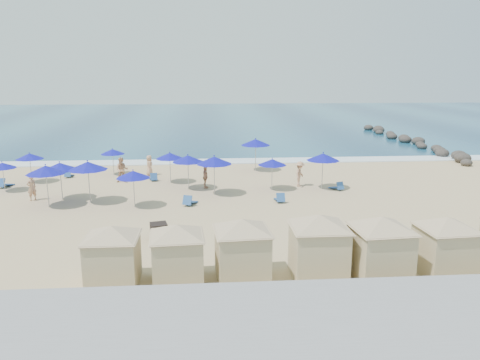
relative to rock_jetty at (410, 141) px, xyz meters
name	(u,v)px	position (x,y,z in m)	size (l,w,h in m)	color
ground	(194,212)	(-24.01, -24.90, -0.36)	(160.00, 160.00, 0.00)	tan
ocean	(200,119)	(-24.01, 30.10, -0.33)	(160.00, 80.00, 0.06)	navy
surf_line	(197,162)	(-24.01, -9.40, -0.32)	(160.00, 2.50, 0.08)	white
seawall	(184,321)	(-24.01, -38.40, 0.29)	(160.00, 6.10, 1.22)	gray
rock_jetty	(410,141)	(0.00, 0.00, 0.00)	(2.56, 26.66, 0.96)	#292422
trash_bin	(159,231)	(-25.60, -29.36, 0.03)	(0.78, 0.78, 0.78)	black
cabana_0	(112,248)	(-26.86, -34.26, 1.11)	(4.11, 4.11, 2.58)	tan
cabana_1	(177,246)	(-24.41, -34.30, 1.12)	(4.11, 4.11, 2.59)	tan
cabana_2	(242,241)	(-21.91, -34.17, 1.19)	(4.31, 4.31, 2.71)	tan
cabana_3	(319,238)	(-18.89, -34.16, 1.25)	(4.50, 4.50, 2.82)	tan
cabana_4	(381,240)	(-16.53, -34.51, 1.24)	(4.44, 4.44, 2.79)	tan
cabana_5	(446,238)	(-13.82, -34.38, 1.16)	(4.23, 4.23, 2.66)	tan
umbrella_0	(2,165)	(-36.98, -19.11, 1.45)	(1.83, 1.83, 2.09)	#A5A8AD
umbrella_1	(46,170)	(-32.77, -23.21, 1.93)	(2.32, 2.32, 2.65)	#A5A8AD
umbrella_2	(29,156)	(-36.08, -16.54, 1.61)	(2.00, 2.00, 2.27)	#A5A8AD
umbrella_3	(88,166)	(-30.48, -22.49, 1.99)	(2.39, 2.39, 2.72)	#A5A8AD
umbrella_4	(112,152)	(-30.56, -14.22, 1.49)	(1.88, 1.88, 2.14)	#A5A8AD
umbrella_5	(170,156)	(-25.85, -17.37, 1.65)	(2.04, 2.04, 2.32)	#A5A8AD
umbrella_6	(133,174)	(-27.58, -23.64, 1.65)	(2.04, 2.04, 2.32)	#A5A8AD
umbrella_7	(188,159)	(-24.47, -19.45, 1.79)	(2.18, 2.18, 2.48)	#A5A8AD
umbrella_8	(214,160)	(-22.70, -21.08, 1.96)	(2.35, 2.35, 2.67)	#A5A8AD
umbrella_9	(256,142)	(-19.15, -13.57, 2.02)	(2.41, 2.41, 2.75)	#A5A8AD
umbrella_10	(272,162)	(-18.71, -20.07, 1.59)	(1.98, 1.98, 2.25)	#A5A8AD
umbrella_11	(323,157)	(-15.19, -20.07, 1.90)	(2.29, 2.29, 2.61)	#A5A8AD
umbrella_12	(60,166)	(-32.44, -21.57, 1.80)	(2.19, 2.19, 2.50)	#A5A8AD
beach_chair_0	(4,184)	(-37.50, -17.94, -0.11)	(0.87, 1.44, 0.74)	#285393
beach_chair_1	(69,175)	(-33.87, -14.91, -0.15)	(0.51, 1.12, 0.62)	#285393
beach_chair_2	(153,178)	(-27.19, -16.59, -0.14)	(0.76, 1.25, 0.64)	#285393
beach_chair_3	(189,201)	(-24.29, -23.47, -0.12)	(0.97, 1.36, 0.68)	#285393
beach_chair_4	(280,198)	(-18.66, -23.20, -0.13)	(0.57, 1.21, 0.66)	#285393
beach_chair_5	(337,187)	(-14.19, -20.44, -0.14)	(0.90, 1.25, 0.63)	#285393
beachgoer_0	(32,188)	(-34.27, -21.62, 0.47)	(0.61, 0.40, 1.67)	tan
beachgoer_1	(122,170)	(-29.41, -16.95, 0.57)	(0.91, 0.71, 1.87)	tan
beachgoer_2	(205,177)	(-23.29, -19.27, 0.43)	(0.93, 0.39, 1.59)	tan
beachgoer_3	(300,174)	(-16.58, -19.17, 0.53)	(1.16, 0.67, 1.79)	tan
beachgoer_4	(149,165)	(-27.68, -14.65, 0.44)	(0.78, 0.51, 1.60)	tan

